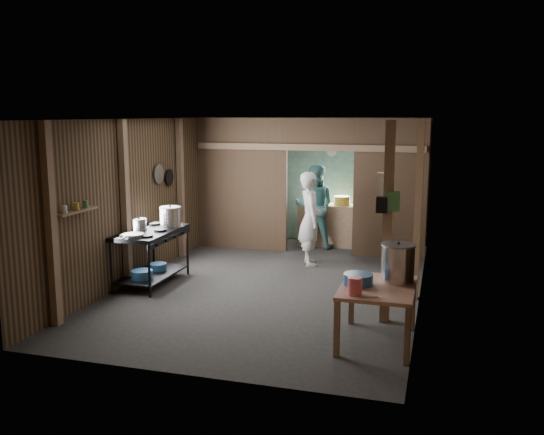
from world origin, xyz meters
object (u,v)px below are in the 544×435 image
(prep_table, at_px, (377,314))
(yellow_tub, at_px, (342,201))
(cook, at_px, (310,219))
(gas_range, at_px, (152,257))
(stock_pot, at_px, (398,264))
(pink_bucket, at_px, (355,286))
(stove_pot_large, at_px, (170,217))

(prep_table, xyz_separation_m, yellow_tub, (-1.27, 5.00, 0.59))
(prep_table, distance_m, cook, 3.73)
(gas_range, distance_m, yellow_tub, 4.33)
(gas_range, height_order, prep_table, gas_range)
(prep_table, bearing_deg, stock_pot, 52.09)
(stock_pot, xyz_separation_m, pink_bucket, (-0.41, -0.66, -0.12))
(prep_table, bearing_deg, pink_bucket, -118.16)
(stove_pot_large, xyz_separation_m, pink_bucket, (3.33, -2.23, -0.23))
(cook, bearing_deg, yellow_tub, -33.17)
(yellow_tub, xyz_separation_m, cook, (-0.29, -1.65, -0.10))
(prep_table, bearing_deg, gas_range, 158.50)
(stove_pot_large, distance_m, yellow_tub, 3.90)
(gas_range, height_order, stove_pot_large, stove_pot_large)
(yellow_tub, height_order, cook, cook)
(gas_range, relative_size, yellow_tub, 4.51)
(yellow_tub, bearing_deg, prep_table, -75.73)
(gas_range, distance_m, stock_pot, 4.12)
(gas_range, distance_m, pink_bucket, 3.98)
(yellow_tub, relative_size, cook, 0.19)
(gas_range, bearing_deg, stove_pot_large, 65.10)
(prep_table, xyz_separation_m, pink_bucket, (-0.21, -0.40, 0.44))
(pink_bucket, bearing_deg, yellow_tub, 101.08)
(gas_range, xyz_separation_m, stock_pot, (3.91, -1.20, 0.48))
(pink_bucket, distance_m, yellow_tub, 5.50)
(gas_range, distance_m, stove_pot_large, 0.71)
(pink_bucket, height_order, cook, cook)
(stock_pot, bearing_deg, prep_table, -127.91)
(pink_bucket, bearing_deg, cook, 109.76)
(prep_table, height_order, stove_pot_large, stove_pot_large)
(prep_table, distance_m, pink_bucket, 0.64)
(gas_range, height_order, pink_bucket, pink_bucket)
(stove_pot_large, bearing_deg, prep_table, -27.31)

